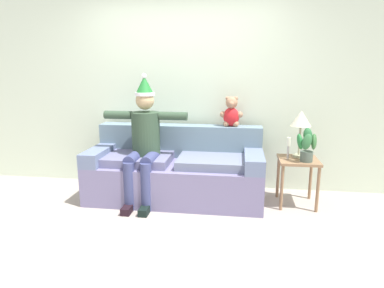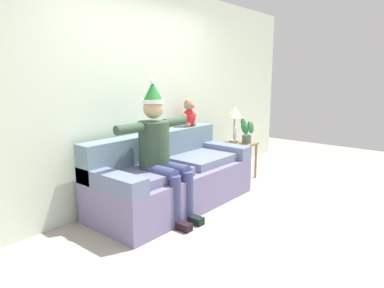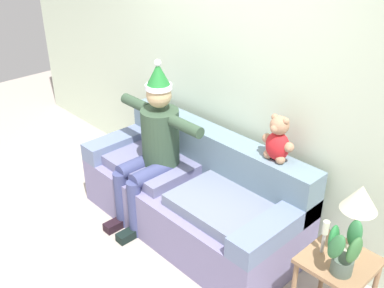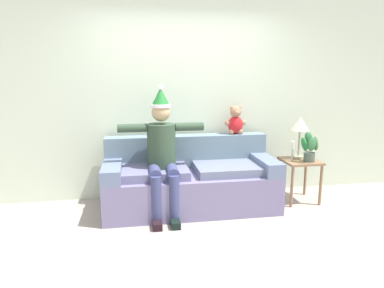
{
  "view_description": "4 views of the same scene",
  "coord_description": "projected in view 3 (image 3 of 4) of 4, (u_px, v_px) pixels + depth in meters",
  "views": [
    {
      "loc": [
        0.76,
        -2.93,
        1.59
      ],
      "look_at": [
        0.23,
        0.8,
        0.74
      ],
      "focal_mm": 31.39,
      "sensor_mm": 36.0,
      "label": 1
    },
    {
      "loc": [
        -2.94,
        -1.72,
        1.58
      ],
      "look_at": [
        0.16,
        0.84,
        0.76
      ],
      "focal_mm": 31.91,
      "sensor_mm": 36.0,
      "label": 2
    },
    {
      "loc": [
        2.46,
        -1.32,
        2.67
      ],
      "look_at": [
        0.04,
        0.97,
        0.9
      ],
      "focal_mm": 42.3,
      "sensor_mm": 36.0,
      "label": 3
    },
    {
      "loc": [
        -0.66,
        -3.05,
        1.65
      ],
      "look_at": [
        0.01,
        0.91,
        0.84
      ],
      "focal_mm": 31.88,
      "sensor_mm": 36.0,
      "label": 4
    }
  ],
  "objects": [
    {
      "name": "side_table",
      "position": [
        337.0,
        271.0,
        3.08
      ],
      "size": [
        0.45,
        0.46,
        0.56
      ],
      "color": "#8F6B4A",
      "rests_on": "ground_plane"
    },
    {
      "name": "couch",
      "position": [
        193.0,
        194.0,
        4.09
      ],
      "size": [
        2.11,
        0.9,
        0.88
      ],
      "color": "slate",
      "rests_on": "ground_plane"
    },
    {
      "name": "ground_plane",
      "position": [
        101.0,
        279.0,
        3.63
      ],
      "size": [
        10.0,
        10.0,
        0.0
      ],
      "primitive_type": "plane",
      "color": "#AA9E92"
    },
    {
      "name": "candle_tall",
      "position": [
        325.0,
        232.0,
        3.02
      ],
      "size": [
        0.04,
        0.04,
        0.26
      ],
      "color": "beige",
      "rests_on": "side_table"
    },
    {
      "name": "table_lamp",
      "position": [
        360.0,
        201.0,
        2.87
      ],
      "size": [
        0.24,
        0.24,
        0.55
      ],
      "color": "#AEB28F",
      "rests_on": "side_table"
    },
    {
      "name": "back_wall",
      "position": [
        237.0,
        75.0,
        3.94
      ],
      "size": [
        7.0,
        0.1,
        2.7
      ],
      "primitive_type": "cube",
      "color": "silver",
      "rests_on": "ground_plane"
    },
    {
      "name": "person_seated",
      "position": [
        152.0,
        144.0,
        4.01
      ],
      "size": [
        1.02,
        0.77,
        1.54
      ],
      "color": "#324935",
      "rests_on": "ground_plane"
    },
    {
      "name": "teddy_bear",
      "position": [
        278.0,
        140.0,
        3.5
      ],
      "size": [
        0.29,
        0.17,
        0.38
      ],
      "color": "red",
      "rests_on": "couch"
    },
    {
      "name": "potted_plant",
      "position": [
        344.0,
        250.0,
        2.84
      ],
      "size": [
        0.24,
        0.27,
        0.39
      ],
      "color": "#4D5F53",
      "rests_on": "side_table"
    }
  ]
}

